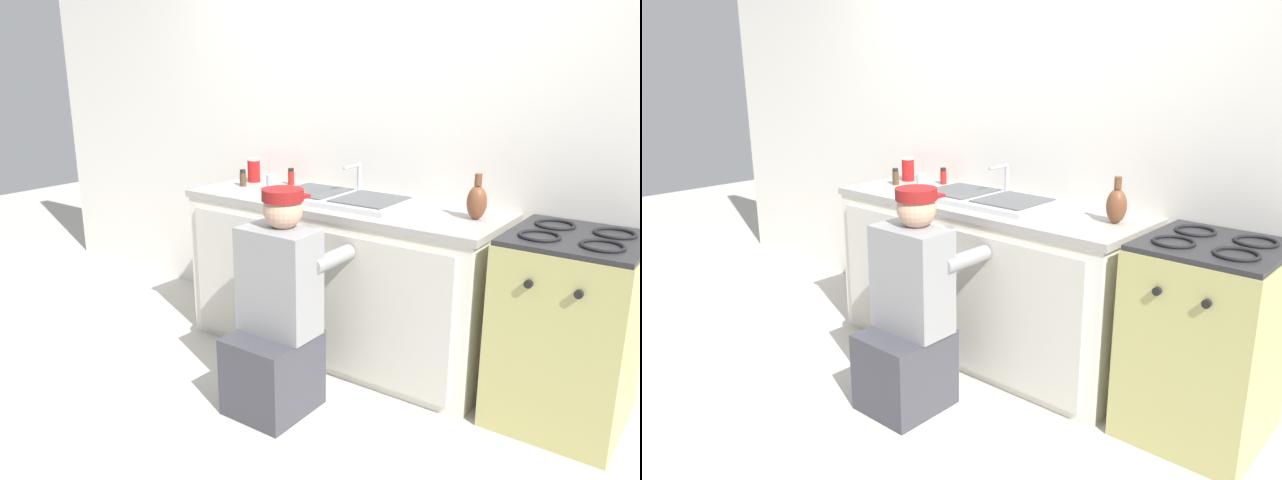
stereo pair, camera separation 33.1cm
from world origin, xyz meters
The scene contains 12 objects.
ground_plane centered at (0.00, 0.00, 0.00)m, with size 12.00×12.00×0.00m, color beige.
back_wall centered at (0.00, 0.65, 1.25)m, with size 6.00×0.10×2.50m, color silver.
counter_cabinet centered at (0.00, 0.29, 0.44)m, with size 1.84×0.62×0.88m.
countertop centered at (0.00, 0.30, 0.90)m, with size 1.88×0.62×0.04m, color #9E9993.
sink_double_basin centered at (0.00, 0.30, 0.94)m, with size 0.80×0.44×0.19m.
stove_range centered at (1.28, 0.30, 0.47)m, with size 0.59×0.62×0.94m.
plumber_person centered at (0.11, -0.40, 0.46)m, with size 0.42×0.61×1.10m.
soda_cup_red centered at (-0.77, 0.44, 0.99)m, with size 0.08×0.08×0.15m.
spice_bottle_pepper centered at (-0.73, 0.29, 0.97)m, with size 0.04×0.04×0.11m.
water_glass centered at (-0.50, 0.29, 0.97)m, with size 0.06×0.06×0.10m.
spice_bottle_red centered at (-0.52, 0.50, 0.97)m, with size 0.04×0.04×0.11m.
vase_decorative centered at (0.78, 0.35, 1.01)m, with size 0.10×0.10×0.23m.
Camera 2 is at (2.18, -2.34, 1.69)m, focal length 35.00 mm.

